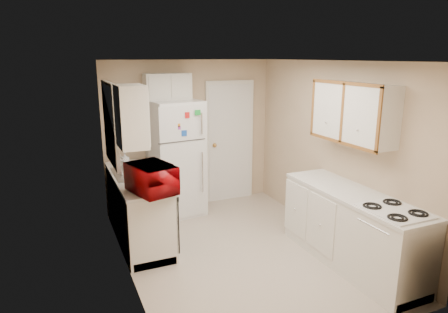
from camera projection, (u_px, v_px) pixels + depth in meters
name	position (u px, v px, depth m)	size (l,w,h in m)	color
floor	(239.00, 251.00, 5.17)	(3.80, 3.80, 0.00)	beige
ceiling	(241.00, 61.00, 4.58)	(3.80, 3.80, 0.00)	white
wall_left	(124.00, 175.00, 4.33)	(3.80, 3.80, 0.00)	tan
wall_right	(333.00, 151.00, 5.41)	(3.80, 3.80, 0.00)	tan
wall_back	(190.00, 134.00, 6.56)	(2.80, 2.80, 0.00)	tan
wall_front	(344.00, 218.00, 3.18)	(2.80, 2.80, 0.00)	tan
left_counter	(138.00, 208.00, 5.43)	(0.60, 1.80, 0.90)	silver
dishwasher	(171.00, 217.00, 5.00)	(0.03, 0.58, 0.72)	black
sink	(135.00, 176.00, 5.46)	(0.54, 0.74, 0.16)	gray
microwave	(152.00, 180.00, 4.65)	(0.34, 0.61, 0.41)	#890206
soap_bottle	(125.00, 159.00, 5.78)	(0.09, 0.09, 0.20)	silver
window_blinds	(111.00, 124.00, 5.18)	(0.10, 0.98, 1.08)	silver
upper_cabinet_left	(131.00, 117.00, 4.44)	(0.30, 0.45, 0.70)	silver
refrigerator	(176.00, 158.00, 6.24)	(0.74, 0.72, 1.81)	silver
cabinet_over_fridge	(167.00, 87.00, 6.08)	(0.70, 0.30, 0.40)	silver
interior_door	(230.00, 142.00, 6.84)	(0.86, 0.06, 2.08)	silver
right_counter	(351.00, 229.00, 4.77)	(0.60, 2.00, 0.90)	silver
stove	(389.00, 256.00, 4.24)	(0.52, 0.64, 0.78)	silver
upper_cabinet_right	(353.00, 112.00, 4.76)	(0.30, 1.20, 0.70)	silver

